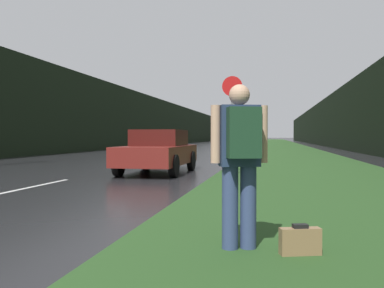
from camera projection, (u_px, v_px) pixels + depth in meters
name	position (u px, v px, depth m)	size (l,w,h in m)	color
grass_verge	(284.00, 148.00, 41.18)	(6.00, 240.00, 0.02)	#26471E
lane_stripe_b	(36.00, 186.00, 10.04)	(0.12, 3.00, 0.01)	silver
lane_stripe_c	(132.00, 166.00, 16.90)	(0.12, 3.00, 0.01)	silver
lane_stripe_d	(172.00, 157.00, 23.77)	(0.12, 3.00, 0.01)	silver
treeline_far_side	(152.00, 122.00, 54.19)	(2.00, 140.00, 6.20)	black
treeline_near_side	(332.00, 123.00, 49.77)	(2.00, 140.00, 5.79)	black
stop_sign	(232.00, 116.00, 12.73)	(0.63, 0.07, 3.12)	slate
hitchhiker_with_backpack	(240.00, 156.00, 4.34)	(0.60, 0.51, 1.79)	navy
suitcase	(300.00, 242.00, 4.16)	(0.44, 0.24, 0.33)	olive
car_passing_near	(158.00, 151.00, 13.62)	(1.95, 4.30, 1.45)	maroon
car_passing_far	(234.00, 141.00, 40.51)	(2.05, 4.31, 1.37)	maroon
delivery_truck	(237.00, 134.00, 90.80)	(2.63, 7.67, 3.28)	black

